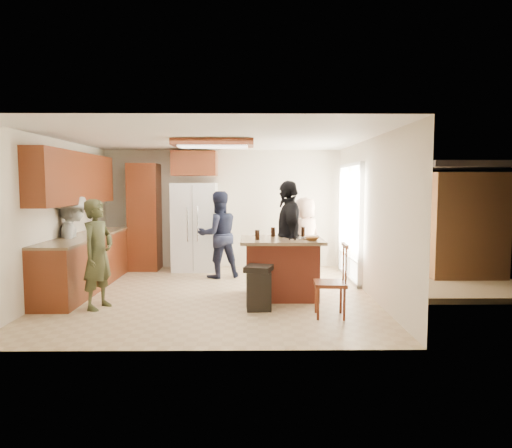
{
  "coord_description": "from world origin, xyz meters",
  "views": [
    {
      "loc": [
        0.61,
        -7.25,
        1.78
      ],
      "look_at": [
        0.69,
        -0.07,
        1.15
      ],
      "focal_mm": 32.0,
      "sensor_mm": 36.0,
      "label": 1
    }
  ],
  "objects_px": {
    "refrigerator": "(195,227)",
    "kitchen_island": "(281,267)",
    "person_behind_right": "(305,237)",
    "trash_bin": "(259,287)",
    "person_front_left": "(98,254)",
    "spindle_chair": "(332,283)",
    "person_side_right": "(288,237)",
    "person_behind_left": "(218,235)",
    "person_counter": "(74,243)"
  },
  "relations": [
    {
      "from": "refrigerator",
      "to": "spindle_chair",
      "type": "bearing_deg",
      "value": -56.49
    },
    {
      "from": "spindle_chair",
      "to": "trash_bin",
      "type": "bearing_deg",
      "value": 159.27
    },
    {
      "from": "trash_bin",
      "to": "refrigerator",
      "type": "bearing_deg",
      "value": 112.78
    },
    {
      "from": "person_behind_right",
      "to": "trash_bin",
      "type": "xyz_separation_m",
      "value": [
        -0.93,
        -2.4,
        -0.44
      ]
    },
    {
      "from": "person_behind_left",
      "to": "refrigerator",
      "type": "relative_size",
      "value": 0.92
    },
    {
      "from": "person_counter",
      "to": "trash_bin",
      "type": "height_order",
      "value": "person_counter"
    },
    {
      "from": "person_side_right",
      "to": "refrigerator",
      "type": "xyz_separation_m",
      "value": [
        -1.77,
        1.99,
        -0.02
      ]
    },
    {
      "from": "person_front_left",
      "to": "spindle_chair",
      "type": "xyz_separation_m",
      "value": [
        3.26,
        -0.46,
        -0.33
      ]
    },
    {
      "from": "person_behind_right",
      "to": "person_counter",
      "type": "distance_m",
      "value": 4.16
    },
    {
      "from": "person_front_left",
      "to": "kitchen_island",
      "type": "xyz_separation_m",
      "value": [
        2.66,
        0.63,
        -0.31
      ]
    },
    {
      "from": "person_behind_left",
      "to": "trash_bin",
      "type": "distance_m",
      "value": 2.42
    },
    {
      "from": "person_behind_right",
      "to": "refrigerator",
      "type": "xyz_separation_m",
      "value": [
        -2.2,
        0.61,
        0.14
      ]
    },
    {
      "from": "person_side_right",
      "to": "person_front_left",
      "type": "bearing_deg",
      "value": -73.66
    },
    {
      "from": "trash_bin",
      "to": "person_side_right",
      "type": "bearing_deg",
      "value": 63.76
    },
    {
      "from": "person_front_left",
      "to": "kitchen_island",
      "type": "relative_size",
      "value": 1.23
    },
    {
      "from": "person_side_right",
      "to": "spindle_chair",
      "type": "relative_size",
      "value": 1.85
    },
    {
      "from": "kitchen_island",
      "to": "trash_bin",
      "type": "distance_m",
      "value": 0.83
    },
    {
      "from": "person_side_right",
      "to": "trash_bin",
      "type": "bearing_deg",
      "value": -28.26
    },
    {
      "from": "person_side_right",
      "to": "spindle_chair",
      "type": "height_order",
      "value": "person_side_right"
    },
    {
      "from": "trash_bin",
      "to": "spindle_chair",
      "type": "distance_m",
      "value": 1.05
    },
    {
      "from": "person_front_left",
      "to": "person_behind_left",
      "type": "xyz_separation_m",
      "value": [
        1.56,
        2.16,
        0.04
      ]
    },
    {
      "from": "person_front_left",
      "to": "refrigerator",
      "type": "xyz_separation_m",
      "value": [
        1.03,
        2.92,
        0.12
      ]
    },
    {
      "from": "spindle_chair",
      "to": "person_behind_left",
      "type": "bearing_deg",
      "value": 123.0
    },
    {
      "from": "person_behind_left",
      "to": "refrigerator",
      "type": "distance_m",
      "value": 0.93
    },
    {
      "from": "kitchen_island",
      "to": "person_side_right",
      "type": "bearing_deg",
      "value": 66.31
    },
    {
      "from": "person_front_left",
      "to": "person_behind_right",
      "type": "relative_size",
      "value": 1.03
    },
    {
      "from": "person_front_left",
      "to": "trash_bin",
      "type": "height_order",
      "value": "person_front_left"
    },
    {
      "from": "refrigerator",
      "to": "kitchen_island",
      "type": "xyz_separation_m",
      "value": [
        1.64,
        -2.29,
        -0.43
      ]
    },
    {
      "from": "person_behind_right",
      "to": "spindle_chair",
      "type": "xyz_separation_m",
      "value": [
        0.04,
        -2.77,
        -0.31
      ]
    },
    {
      "from": "refrigerator",
      "to": "kitchen_island",
      "type": "relative_size",
      "value": 1.41
    },
    {
      "from": "person_behind_left",
      "to": "person_behind_right",
      "type": "height_order",
      "value": "person_behind_left"
    },
    {
      "from": "kitchen_island",
      "to": "person_front_left",
      "type": "bearing_deg",
      "value": -166.7
    },
    {
      "from": "trash_bin",
      "to": "person_behind_right",
      "type": "bearing_deg",
      "value": 68.76
    },
    {
      "from": "trash_bin",
      "to": "spindle_chair",
      "type": "xyz_separation_m",
      "value": [
        0.97,
        -0.37,
        0.13
      ]
    },
    {
      "from": "person_side_right",
      "to": "person_counter",
      "type": "distance_m",
      "value": 3.52
    },
    {
      "from": "person_counter",
      "to": "spindle_chair",
      "type": "relative_size",
      "value": 1.63
    },
    {
      "from": "refrigerator",
      "to": "kitchen_island",
      "type": "height_order",
      "value": "refrigerator"
    },
    {
      "from": "person_front_left",
      "to": "person_side_right",
      "type": "bearing_deg",
      "value": -52.71
    },
    {
      "from": "person_behind_left",
      "to": "trash_bin",
      "type": "relative_size",
      "value": 2.61
    },
    {
      "from": "person_front_left",
      "to": "trash_bin",
      "type": "bearing_deg",
      "value": -73.4
    },
    {
      "from": "trash_bin",
      "to": "kitchen_island",
      "type": "bearing_deg",
      "value": 62.74
    },
    {
      "from": "person_front_left",
      "to": "spindle_chair",
      "type": "height_order",
      "value": "person_front_left"
    },
    {
      "from": "person_front_left",
      "to": "person_side_right",
      "type": "relative_size",
      "value": 0.85
    },
    {
      "from": "person_front_left",
      "to": "person_counter",
      "type": "bearing_deg",
      "value": 54.94
    },
    {
      "from": "person_counter",
      "to": "kitchen_island",
      "type": "relative_size",
      "value": 1.26
    },
    {
      "from": "person_side_right",
      "to": "kitchen_island",
      "type": "relative_size",
      "value": 1.44
    },
    {
      "from": "spindle_chair",
      "to": "person_front_left",
      "type": "bearing_deg",
      "value": 171.95
    },
    {
      "from": "trash_bin",
      "to": "person_behind_left",
      "type": "bearing_deg",
      "value": 107.92
    },
    {
      "from": "person_behind_right",
      "to": "trash_bin",
      "type": "relative_size",
      "value": 2.42
    },
    {
      "from": "person_counter",
      "to": "person_front_left",
      "type": "bearing_deg",
      "value": -167.19
    }
  ]
}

